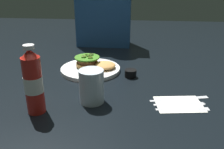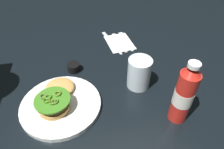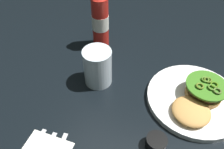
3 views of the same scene
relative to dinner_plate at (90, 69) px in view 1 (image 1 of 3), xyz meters
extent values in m
plane|color=black|center=(0.11, -0.12, -0.01)|extent=(3.00, 3.00, 0.00)
cylinder|color=white|center=(0.00, 0.00, 0.00)|extent=(0.28, 0.28, 0.02)
cylinder|color=tan|center=(-0.02, 0.02, 0.02)|extent=(0.11, 0.11, 0.02)
cylinder|color=#512D19|center=(-0.02, 0.02, 0.03)|extent=(0.10, 0.10, 0.02)
cylinder|color=red|center=(-0.02, 0.02, 0.05)|extent=(0.09, 0.09, 0.01)
cylinder|color=#38731C|center=(-0.02, 0.02, 0.05)|extent=(0.12, 0.12, 0.01)
torus|color=#426E12|center=(-0.02, 0.04, 0.06)|extent=(0.02, 0.02, 0.01)
torus|color=#4D6528|center=(0.00, 0.05, 0.06)|extent=(0.02, 0.02, 0.01)
torus|color=#566E1C|center=(0.00, 0.00, 0.06)|extent=(0.02, 0.02, 0.01)
torus|color=#457521|center=(-0.01, 0.03, 0.06)|extent=(0.02, 0.02, 0.01)
torus|color=#4B7C23|center=(-0.03, 0.01, 0.06)|extent=(0.02, 0.02, 0.01)
torus|color=#4A651A|center=(-0.03, 0.02, 0.06)|extent=(0.02, 0.02, 0.01)
ellipsoid|color=tan|center=(0.07, 0.00, 0.02)|extent=(0.11, 0.11, 0.03)
cylinder|color=red|center=(-0.11, -0.38, 0.09)|extent=(0.06, 0.06, 0.19)
cone|color=red|center=(-0.11, -0.38, 0.20)|extent=(0.05, 0.05, 0.03)
cylinder|color=white|center=(-0.11, -0.38, 0.22)|extent=(0.03, 0.03, 0.01)
cylinder|color=white|center=(-0.11, -0.38, 0.09)|extent=(0.06, 0.06, 0.05)
cylinder|color=silver|center=(0.06, -0.29, 0.05)|extent=(0.09, 0.09, 0.12)
cylinder|color=black|center=(0.19, -0.05, 0.01)|extent=(0.05, 0.05, 0.03)
cube|color=white|center=(0.37, -0.28, -0.01)|extent=(0.18, 0.14, 0.00)
cube|color=silver|center=(0.37, -0.32, 0.00)|extent=(0.18, 0.03, 0.00)
cube|color=silver|center=(0.45, -0.31, 0.00)|extent=(0.04, 0.03, 0.00)
cube|color=silver|center=(0.37, -0.28, 0.00)|extent=(0.18, 0.04, 0.00)
ellipsoid|color=silver|center=(0.44, -0.27, 0.00)|extent=(0.04, 0.03, 0.00)
cube|color=silver|center=(0.36, -0.25, 0.00)|extent=(0.19, 0.06, 0.00)
cube|color=silver|center=(0.45, -0.23, 0.00)|extent=(0.08, 0.04, 0.00)
cube|color=navy|center=(0.00, 0.47, 0.20)|extent=(0.33, 0.15, 0.42)
camera|label=1|loc=(0.21, -1.06, 0.42)|focal=39.37mm
camera|label=2|loc=(-0.48, -0.10, 0.55)|focal=32.31mm
camera|label=3|loc=(0.48, -0.02, 0.52)|focal=35.58mm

